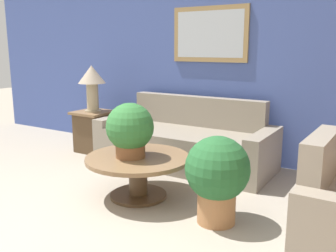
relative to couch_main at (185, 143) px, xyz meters
The scene contains 7 objects.
wall_back 1.18m from the couch_main, 109.63° to the left, with size 7.96×0.09×2.60m.
couch_main is the anchor object (origin of this frame).
coffee_table 1.19m from the couch_main, 84.01° to the right, with size 1.04×1.04×0.43m.
side_table 1.44m from the couch_main, behind, with size 0.51×0.51×0.59m.
table_lamp 1.63m from the couch_main, behind, with size 0.39×0.39×0.65m.
potted_plant_on_table 1.31m from the couch_main, 86.58° to the right, with size 0.47×0.47×0.54m.
potted_plant_floor 1.66m from the couch_main, 51.20° to the right, with size 0.56×0.56×0.77m.
Camera 1 is at (2.47, -1.26, 1.49)m, focal length 40.00 mm.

